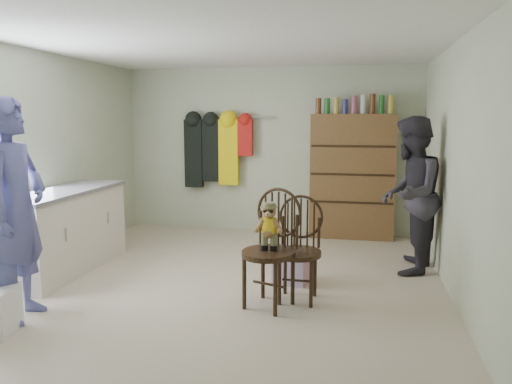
% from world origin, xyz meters
% --- Properties ---
extents(ground_plane, '(5.00, 5.00, 0.00)m').
position_xyz_m(ground_plane, '(0.00, 0.00, 0.00)').
color(ground_plane, beige).
rests_on(ground_plane, ground).
extents(room_walls, '(5.00, 5.00, 5.00)m').
position_xyz_m(room_walls, '(0.00, 0.53, 1.58)').
color(room_walls, beige).
rests_on(room_walls, ground).
extents(counter, '(0.64, 1.86, 0.94)m').
position_xyz_m(counter, '(-1.95, 0.00, 0.47)').
color(counter, silver).
rests_on(counter, ground).
extents(chair_front, '(0.62, 0.62, 1.10)m').
position_xyz_m(chair_front, '(0.56, -0.60, 0.64)').
color(chair_front, '#372313').
rests_on(chair_front, ground).
extents(chair_far, '(0.46, 0.46, 1.00)m').
position_xyz_m(chair_far, '(0.79, -0.37, 0.54)').
color(chair_far, '#372313').
rests_on(chair_far, ground).
extents(striped_bag, '(0.40, 0.34, 0.37)m').
position_xyz_m(striped_bag, '(0.66, 0.08, 0.19)').
color(striped_bag, pink).
rests_on(striped_bag, ground).
extents(person_left, '(0.54, 0.75, 1.93)m').
position_xyz_m(person_left, '(-1.54, -1.33, 0.96)').
color(person_left, '#535699').
rests_on(person_left, ground).
extents(person_right, '(0.85, 0.99, 1.77)m').
position_xyz_m(person_right, '(1.91, 0.74, 0.88)').
color(person_right, '#2D2B33').
rests_on(person_right, ground).
extents(dresser, '(1.20, 0.39, 2.08)m').
position_xyz_m(dresser, '(1.25, 2.30, 0.92)').
color(dresser, brown).
rests_on(dresser, ground).
extents(coat_rack, '(1.42, 0.12, 1.09)m').
position_xyz_m(coat_rack, '(-0.83, 2.38, 1.25)').
color(coat_rack, '#99999E').
rests_on(coat_rack, ground).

